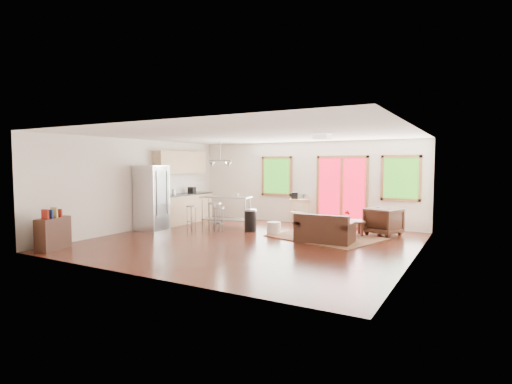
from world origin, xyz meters
The scene contains 29 objects.
floor centered at (0.00, 0.00, -0.01)m, with size 7.50×7.00×0.02m, color black.
ceiling centered at (0.00, 0.00, 2.61)m, with size 7.50×7.00×0.02m, color white.
back_wall centered at (0.00, 3.51, 1.30)m, with size 7.50×0.02×2.60m, color white.
left_wall centered at (-3.76, 0.00, 1.30)m, with size 0.02×7.00×2.60m, color white.
right_wall centered at (3.76, 0.00, 1.30)m, with size 0.02×7.00×2.60m, color white.
front_wall centered at (0.00, -3.51, 1.30)m, with size 7.50×0.02×2.60m, color white.
window_left centered at (-1.00, 3.46, 1.50)m, with size 1.10×0.05×1.30m.
french_doors centered at (1.20, 3.46, 1.10)m, with size 1.60×0.05×2.10m.
window_right centered at (2.90, 3.46, 1.50)m, with size 1.10×0.05×1.30m.
rug centered at (1.44, 1.41, 0.01)m, with size 2.56×1.97×0.03m, color #495E35.
loveseat centered at (1.62, 0.77, 0.28)m, with size 1.34×0.78×0.71m.
coffee_table centered at (1.74, 1.98, 0.35)m, with size 1.17×0.97×0.41m.
armchair centered at (2.65, 2.54, 0.41)m, with size 0.79×0.74×0.81m, color black.
ottoman centered at (1.36, 2.09, 0.19)m, with size 0.58×0.58×0.38m, color black.
pouf centered at (0.02, 1.24, 0.16)m, with size 0.38×0.38×0.33m, color silver.
vase centered at (1.89, 1.76, 0.51)m, with size 0.18×0.19×0.29m.
book centered at (1.92, 1.64, 0.54)m, with size 0.21×0.03×0.28m, color maroon.
cabinets centered at (-3.49, 1.70, 0.93)m, with size 0.64×2.24×2.30m.
refrigerator centered at (-3.34, 0.14, 0.93)m, with size 0.80×0.77×1.86m.
island centered at (-1.73, 1.55, 0.64)m, with size 1.56×0.87×0.93m.
cup centered at (-1.29, 1.47, 1.01)m, with size 0.12×0.10×0.12m, color white.
bar_stool_a centered at (-2.56, 0.95, 0.50)m, with size 0.32×0.32×0.67m.
bar_stool_b centered at (-1.71, 0.93, 0.60)m, with size 0.40×0.40×0.81m.
bar_stool_c centered at (-1.55, 0.89, 0.51)m, with size 0.35×0.35×0.68m.
trash_can centered at (-0.74, 1.30, 0.32)m, with size 0.43×0.43×0.63m.
kitchen_cart centered at (-0.14, 3.34, 0.68)m, with size 0.77×0.65×1.00m.
bookshelf centered at (-3.35, -2.91, 0.37)m, with size 0.52×0.86×0.94m.
ceiling_flush centered at (1.60, 0.60, 2.53)m, with size 0.35×0.35×0.12m, color white.
pendant_light centered at (-1.90, 1.50, 1.90)m, with size 0.80×0.18×0.79m.
Camera 1 is at (4.86, -8.31, 1.89)m, focal length 28.00 mm.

